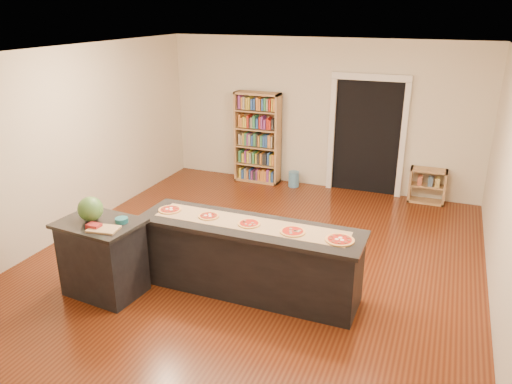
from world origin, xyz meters
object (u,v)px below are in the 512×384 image
at_px(kitchen_island, 249,258).
at_px(waste_bin, 294,179).
at_px(side_counter, 103,257).
at_px(bookshelf, 258,138).
at_px(watermelon, 90,209).
at_px(low_shelf, 427,186).

xyz_separation_m(kitchen_island, waste_bin, (-0.64, 3.85, -0.30)).
height_order(side_counter, bookshelf, bookshelf).
distance_m(kitchen_island, watermelon, 1.97).
bearing_deg(low_shelf, watermelon, -127.80).
xyz_separation_m(kitchen_island, side_counter, (-1.64, -0.67, 0.02)).
height_order(low_shelf, watermelon, watermelon).
bearing_deg(kitchen_island, low_shelf, 65.47).
xyz_separation_m(side_counter, low_shelf, (3.46, 4.59, -0.17)).
bearing_deg(watermelon, kitchen_island, 21.14).
bearing_deg(low_shelf, bookshelf, -179.58).
bearing_deg(waste_bin, low_shelf, 1.66).
bearing_deg(bookshelf, watermelon, -93.97).
distance_m(waste_bin, watermelon, 4.75).
bearing_deg(watermelon, side_counter, -0.60).
bearing_deg(bookshelf, waste_bin, -3.49).
distance_m(low_shelf, waste_bin, 2.47).
relative_size(side_counter, watermelon, 3.26).
bearing_deg(side_counter, low_shelf, 58.52).
height_order(bookshelf, waste_bin, bookshelf).
relative_size(kitchen_island, waste_bin, 9.11).
height_order(kitchen_island, bookshelf, bookshelf).
xyz_separation_m(bookshelf, watermelon, (-0.32, -4.57, 0.21)).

